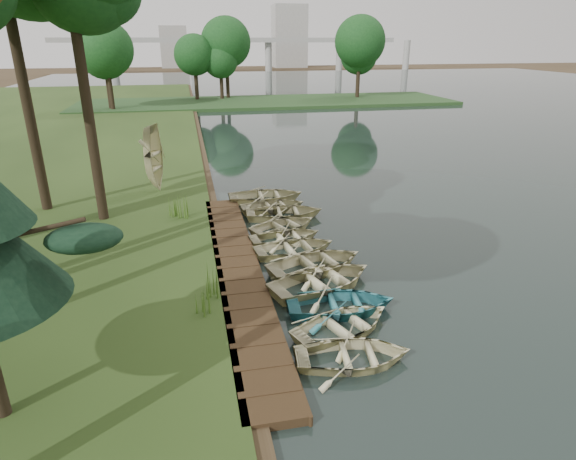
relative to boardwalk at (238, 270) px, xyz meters
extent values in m
plane|color=#3D2F1D|center=(1.60, 0.00, -0.15)|extent=(300.00, 300.00, 0.00)
cube|color=#1D2825|center=(31.60, 20.00, -0.12)|extent=(130.00, 200.00, 0.05)
cube|color=#342414|center=(0.00, 0.00, 0.00)|extent=(1.60, 16.00, 0.30)
cube|color=#24431E|center=(9.60, 50.00, 0.08)|extent=(50.00, 14.00, 0.45)
cylinder|color=black|center=(-13.73, 50.00, 2.70)|extent=(0.50, 0.50, 4.80)
sphere|color=#18491B|center=(-13.73, 50.00, 6.30)|extent=(5.60, 5.60, 5.60)
cylinder|color=black|center=(-7.07, 50.00, 2.70)|extent=(0.50, 0.50, 4.80)
sphere|color=#18491B|center=(-7.07, 50.00, 6.30)|extent=(5.60, 5.60, 5.60)
cylinder|color=black|center=(-0.40, 50.00, 2.70)|extent=(0.50, 0.50, 4.80)
sphere|color=#18491B|center=(-0.40, 50.00, 6.30)|extent=(5.60, 5.60, 5.60)
cylinder|color=black|center=(6.27, 50.00, 2.70)|extent=(0.50, 0.50, 4.80)
sphere|color=#18491B|center=(6.27, 50.00, 6.30)|extent=(5.60, 5.60, 5.60)
cylinder|color=black|center=(12.93, 50.00, 2.70)|extent=(0.50, 0.50, 4.80)
sphere|color=#18491B|center=(12.93, 50.00, 6.30)|extent=(5.60, 5.60, 5.60)
cylinder|color=black|center=(19.60, 50.00, 2.70)|extent=(0.50, 0.50, 4.80)
sphere|color=#18491B|center=(19.60, 50.00, 6.30)|extent=(5.60, 5.60, 5.60)
cylinder|color=black|center=(26.27, 50.00, 2.70)|extent=(0.50, 0.50, 4.80)
sphere|color=#18491B|center=(26.27, 50.00, 6.30)|extent=(5.60, 5.60, 5.60)
cube|color=#A5A5A0|center=(11.60, 120.00, 7.85)|extent=(90.00, 4.00, 1.20)
cylinder|color=#A5A5A0|center=(-18.40, 120.00, 3.85)|extent=(1.80, 1.80, 8.00)
cylinder|color=#A5A5A0|center=(1.60, 120.00, 3.85)|extent=(1.80, 1.80, 8.00)
cylinder|color=#A5A5A0|center=(21.60, 120.00, 3.85)|extent=(1.80, 1.80, 8.00)
cylinder|color=#A5A5A0|center=(41.60, 120.00, 3.85)|extent=(1.80, 1.80, 8.00)
cylinder|color=#A5A5A0|center=(61.60, 120.00, 3.85)|extent=(1.80, 1.80, 8.00)
cube|color=#A5A5A0|center=(31.60, 140.00, 8.85)|extent=(10.00, 8.00, 18.00)
cube|color=#A5A5A0|center=(-3.40, 145.00, 5.85)|extent=(8.00, 8.00, 12.00)
imported|color=beige|center=(2.41, -6.05, 0.23)|extent=(3.37, 2.57, 0.65)
imported|color=beige|center=(2.63, -4.59, 0.24)|extent=(3.90, 3.36, 0.68)
imported|color=teal|center=(2.89, -3.47, 0.26)|extent=(3.67, 2.76, 0.72)
imported|color=beige|center=(2.75, -1.87, 0.31)|extent=(4.62, 3.91, 0.82)
imported|color=beige|center=(2.89, -0.49, 0.29)|extent=(4.38, 3.61, 0.79)
imported|color=beige|center=(2.44, 1.19, 0.25)|extent=(3.63, 2.81, 0.69)
imported|color=beige|center=(2.31, 2.47, 0.22)|extent=(3.39, 2.64, 0.64)
imported|color=beige|center=(2.50, 3.71, 0.23)|extent=(3.85, 3.33, 0.67)
imported|color=beige|center=(2.83, 5.36, 0.29)|extent=(3.90, 2.91, 0.77)
imported|color=beige|center=(2.49, 6.55, 0.24)|extent=(3.50, 2.66, 0.68)
imported|color=beige|center=(2.38, 8.10, 0.31)|extent=(4.00, 2.89, 0.82)
imported|color=beige|center=(-3.28, 10.42, 0.53)|extent=(4.30, 3.65, 0.76)
cylinder|color=black|center=(-5.62, 6.45, 5.35)|extent=(0.45, 0.45, 10.40)
cylinder|color=black|center=(-8.59, 8.51, 5.91)|extent=(0.47, 0.47, 11.53)
cone|color=#3F661E|center=(-1.43, -3.08, 0.58)|extent=(0.60, 0.60, 0.87)
cone|color=#3F661E|center=(-1.00, -2.03, 0.66)|extent=(0.60, 0.60, 1.03)
cone|color=#3F661E|center=(-1.93, 5.72, 0.72)|extent=(0.60, 0.60, 1.13)
cone|color=#3F661E|center=(-2.41, 6.05, 0.59)|extent=(0.60, 0.60, 0.88)
camera|label=1|loc=(-1.48, -16.15, 7.99)|focal=30.00mm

